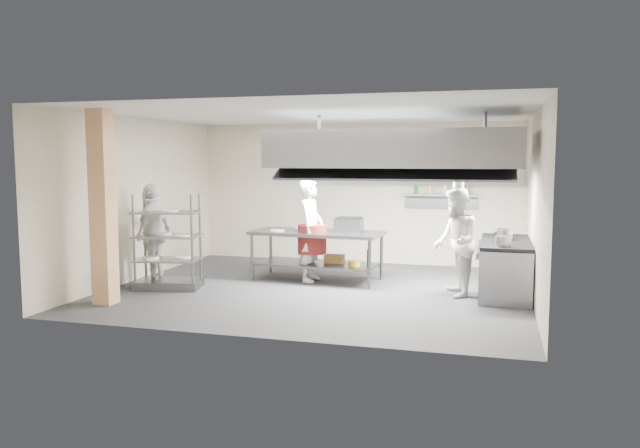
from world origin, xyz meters
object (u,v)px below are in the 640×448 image
(chef_head, at_px, (311,230))
(stockpot, at_px, (505,235))
(chef_plating, at_px, (154,234))
(island, at_px, (317,256))
(griddle, at_px, (349,225))
(pass_rack, at_px, (168,241))
(cooking_range, at_px, (505,269))
(chef_line, at_px, (456,242))

(chef_head, xyz_separation_m, stockpot, (3.42, -0.12, 0.04))
(chef_plating, relative_size, stockpot, 7.46)
(chef_head, relative_size, stockpot, 7.74)
(island, relative_size, griddle, 4.87)
(island, relative_size, pass_rack, 1.46)
(cooking_range, height_order, chef_plating, chef_plating)
(griddle, height_order, stockpot, griddle)
(chef_plating, xyz_separation_m, stockpot, (6.05, 0.90, 0.08))
(chef_line, relative_size, stockpot, 7.32)
(griddle, bearing_deg, stockpot, -7.84)
(cooking_range, relative_size, chef_head, 1.06)
(cooking_range, relative_size, chef_line, 1.12)
(chef_line, relative_size, chef_plating, 0.98)
(chef_plating, bearing_deg, chef_head, 109.64)
(cooking_range, relative_size, chef_plating, 1.10)
(chef_line, bearing_deg, pass_rack, -94.39)
(cooking_range, bearing_deg, pass_rack, -168.97)
(chef_line, bearing_deg, griddle, -125.46)
(chef_plating, height_order, griddle, chef_plating)
(island, relative_size, chef_line, 1.35)
(chef_head, distance_m, chef_plating, 2.82)
(pass_rack, relative_size, griddle, 3.34)
(pass_rack, height_order, griddle, pass_rack)
(pass_rack, distance_m, chef_line, 4.89)
(chef_plating, relative_size, griddle, 3.67)
(island, bearing_deg, chef_plating, -153.40)
(stockpot, bearing_deg, pass_rack, -168.04)
(chef_head, height_order, chef_line, chef_head)
(pass_rack, distance_m, griddle, 3.25)
(pass_rack, bearing_deg, chef_plating, 135.05)
(chef_head, height_order, griddle, chef_head)
(griddle, bearing_deg, island, -166.36)
(island, distance_m, stockpot, 3.38)
(pass_rack, distance_m, stockpot, 5.74)
(chef_plating, xyz_separation_m, griddle, (3.29, 1.27, 0.12))
(chef_line, bearing_deg, chef_head, -115.22)
(griddle, bearing_deg, chef_plating, -159.09)
(pass_rack, xyz_separation_m, stockpot, (5.61, 1.19, 0.16))
(pass_rack, xyz_separation_m, chef_plating, (-0.44, 0.29, 0.08))
(cooking_range, bearing_deg, chef_line, -155.89)
(pass_rack, xyz_separation_m, chef_head, (2.19, 1.31, 0.12))
(island, distance_m, pass_rack, 2.71)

